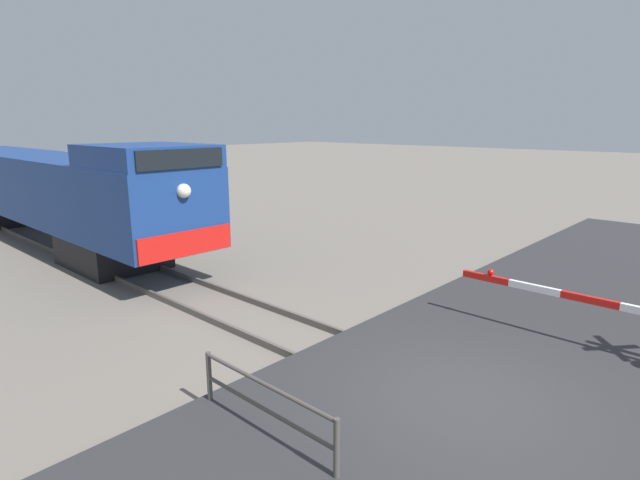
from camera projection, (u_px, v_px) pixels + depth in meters
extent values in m
plane|color=slate|center=(464.00, 406.00, 7.99)|extent=(160.00, 160.00, 0.00)
cube|color=#59544C|center=(442.00, 421.00, 7.46)|extent=(0.08, 80.00, 0.15)
cube|color=#59544C|center=(485.00, 385.00, 8.49)|extent=(0.08, 80.00, 0.15)
cube|color=#2D2D30|center=(465.00, 402.00, 7.98)|extent=(36.00, 6.20, 0.15)
cube|color=black|center=(113.00, 249.00, 15.79)|extent=(2.41, 3.20, 1.05)
cube|color=black|center=(7.00, 211.00, 22.58)|extent=(2.41, 3.20, 1.05)
cube|color=navy|center=(45.00, 184.00, 18.81)|extent=(2.83, 18.70, 2.19)
cube|color=navy|center=(147.00, 156.00, 13.40)|extent=(2.77, 3.26, 0.59)
cube|color=black|center=(181.00, 159.00, 12.30)|extent=(2.41, 0.06, 0.47)
cube|color=red|center=(187.00, 243.00, 12.78)|extent=(2.69, 0.08, 0.64)
sphere|color=#F2EACC|center=(184.00, 191.00, 12.47)|extent=(0.36, 0.36, 0.36)
cube|color=red|center=(590.00, 300.00, 9.63)|extent=(0.10, 1.04, 0.14)
cube|color=white|center=(534.00, 288.00, 10.32)|extent=(0.10, 1.04, 0.14)
cube|color=red|center=(486.00, 278.00, 11.01)|extent=(0.10, 1.04, 0.14)
sphere|color=red|center=(491.00, 272.00, 10.91)|extent=(0.14, 0.14, 0.14)
cylinder|color=#4C4742|center=(337.00, 454.00, 6.11)|extent=(0.08, 0.08, 0.95)
cylinder|color=#4C4742|center=(209.00, 380.00, 7.85)|extent=(0.08, 0.08, 0.95)
cylinder|color=#4C4742|center=(264.00, 384.00, 6.88)|extent=(0.06, 2.63, 0.06)
cylinder|color=#4C4742|center=(265.00, 409.00, 6.97)|extent=(0.06, 2.63, 0.06)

